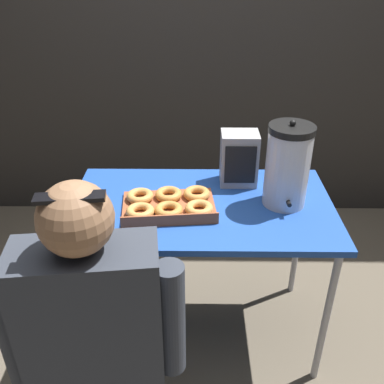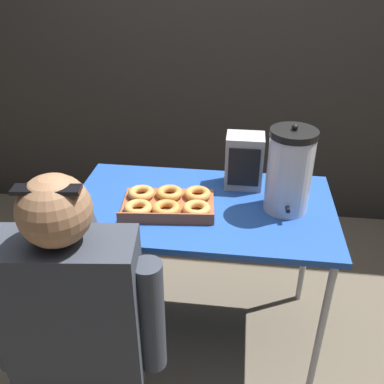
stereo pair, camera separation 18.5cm
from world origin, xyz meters
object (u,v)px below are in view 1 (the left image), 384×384
Objects in this scene: cell_phone at (91,229)px; space_heater at (239,159)px; person_seated at (97,349)px; donut_box at (169,204)px; coffee_urn at (288,166)px.

space_heater is (0.62, 0.41, 0.12)m from cell_phone.
space_heater is 1.03m from person_seated.
cell_phone is 0.63× the size of space_heater.
coffee_urn reaches higher than donut_box.
donut_box is 2.67× the size of cell_phone.
person_seated is at bearing -109.94° from cell_phone.
space_heater is at bearing -129.34° from person_seated.
cell_phone is (-0.30, -0.16, -0.02)m from donut_box.
cell_phone is at bearing -157.14° from donut_box.
cell_phone is 0.47m from person_seated.
coffee_urn reaches higher than space_heater.
donut_box is at bearing -116.90° from person_seated.
cell_phone is at bearing -84.90° from person_seated.
donut_box is at bearing -3.19° from cell_phone.
donut_box reaches higher than cell_phone.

